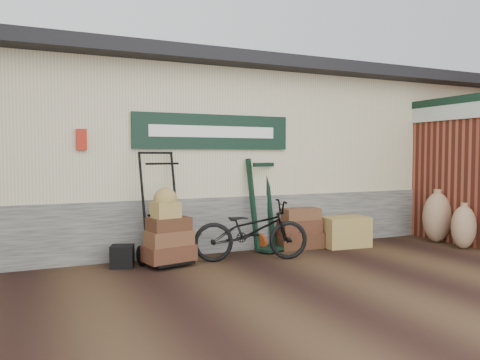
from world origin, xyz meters
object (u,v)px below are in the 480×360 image
wicker_hamper (344,232)px  bicycle (251,227)px  porter_trolley (163,207)px  black_trunk (122,256)px  suitcase_stack (298,228)px  green_barrow (264,205)px

wicker_hamper → bicycle: 1.99m
porter_trolley → bicycle: size_ratio=0.96×
bicycle → black_trunk: bearing=93.7°
porter_trolley → black_trunk: (-0.59, 0.00, -0.68)m
suitcase_stack → bicycle: (-1.16, -0.56, 0.16)m
suitcase_stack → wicker_hamper: (0.78, -0.24, -0.08)m
wicker_hamper → bicycle: bearing=-170.7°
green_barrow → suitcase_stack: bearing=-24.6°
suitcase_stack → bicycle: 1.30m
wicker_hamper → green_barrow: bearing=169.9°
suitcase_stack → black_trunk: size_ratio=2.48×
black_trunk → wicker_hamper: bearing=-0.5°
wicker_hamper → porter_trolley: bearing=179.5°
wicker_hamper → suitcase_stack: bearing=162.8°
black_trunk → bicycle: (1.85, -0.35, 0.35)m
bicycle → suitcase_stack: bearing=-49.9°
porter_trolley → suitcase_stack: bearing=-7.0°
green_barrow → black_trunk: green_barrow is taller
suitcase_stack → black_trunk: suitcase_stack is taller
green_barrow → wicker_hamper: green_barrow is taller
black_trunk → porter_trolley: bearing=-0.2°
porter_trolley → bicycle: bearing=-27.4°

